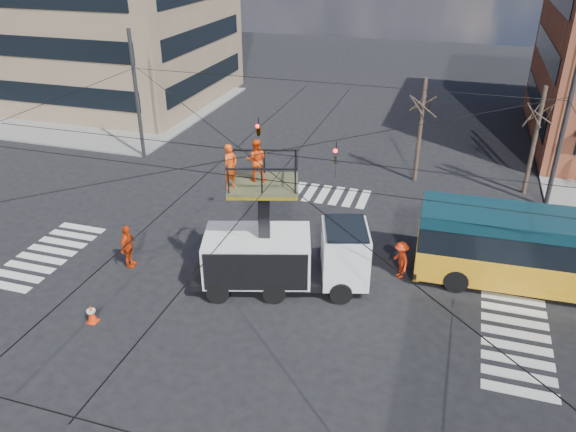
# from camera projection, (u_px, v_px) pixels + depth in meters

# --- Properties ---
(ground) EXTENTS (120.00, 120.00, 0.00)m
(ground) POSITION_uv_depth(u_px,v_px,m) (254.00, 292.00, 22.73)
(ground) COLOR black
(ground) RESTS_ON ground
(sidewalk_nw) EXTENTS (18.00, 18.00, 0.12)m
(sidewalk_nw) POSITION_uv_depth(u_px,v_px,m) (104.00, 107.00, 46.10)
(sidewalk_nw) COLOR slate
(sidewalk_nw) RESTS_ON ground
(crosswalks) EXTENTS (22.40, 22.40, 0.02)m
(crosswalks) POSITION_uv_depth(u_px,v_px,m) (254.00, 292.00, 22.73)
(crosswalks) COLOR silver
(crosswalks) RESTS_ON ground
(overhead_network) EXTENTS (24.24, 24.24, 8.00)m
(overhead_network) POSITION_uv_depth(u_px,v_px,m) (253.00, 192.00, 21.13)
(overhead_network) COLOR #2D2D30
(overhead_network) RESTS_ON ground
(tree_a) EXTENTS (2.00, 2.00, 6.00)m
(tree_a) POSITION_uv_depth(u_px,v_px,m) (423.00, 103.00, 30.76)
(tree_a) COLOR #382B21
(tree_a) RESTS_ON ground
(tree_b) EXTENTS (2.00, 2.00, 6.00)m
(tree_b) POSITION_uv_depth(u_px,v_px,m) (540.00, 112.00, 29.17)
(tree_b) COLOR #382B21
(tree_b) RESTS_ON ground
(utility_truck) EXTENTS (7.37, 4.25, 6.31)m
(utility_truck) POSITION_uv_depth(u_px,v_px,m) (285.00, 242.00, 22.24)
(utility_truck) COLOR black
(utility_truck) RESTS_ON ground
(city_bus) EXTENTS (11.28, 3.01, 3.20)m
(city_bus) POSITION_uv_depth(u_px,v_px,m) (562.00, 253.00, 22.15)
(city_bus) COLOR #C58D12
(city_bus) RESTS_ON ground
(traffic_cone) EXTENTS (0.36, 0.36, 0.76)m
(traffic_cone) POSITION_uv_depth(u_px,v_px,m) (91.00, 313.00, 20.87)
(traffic_cone) COLOR #FF3A0A
(traffic_cone) RESTS_ON ground
(worker_ground) EXTENTS (0.61, 1.20, 1.97)m
(worker_ground) POSITION_uv_depth(u_px,v_px,m) (128.00, 246.00, 24.06)
(worker_ground) COLOR red
(worker_ground) RESTS_ON ground
(flagger) EXTENTS (1.07, 1.23, 1.65)m
(flagger) POSITION_uv_depth(u_px,v_px,m) (401.00, 260.00, 23.40)
(flagger) COLOR red
(flagger) RESTS_ON ground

